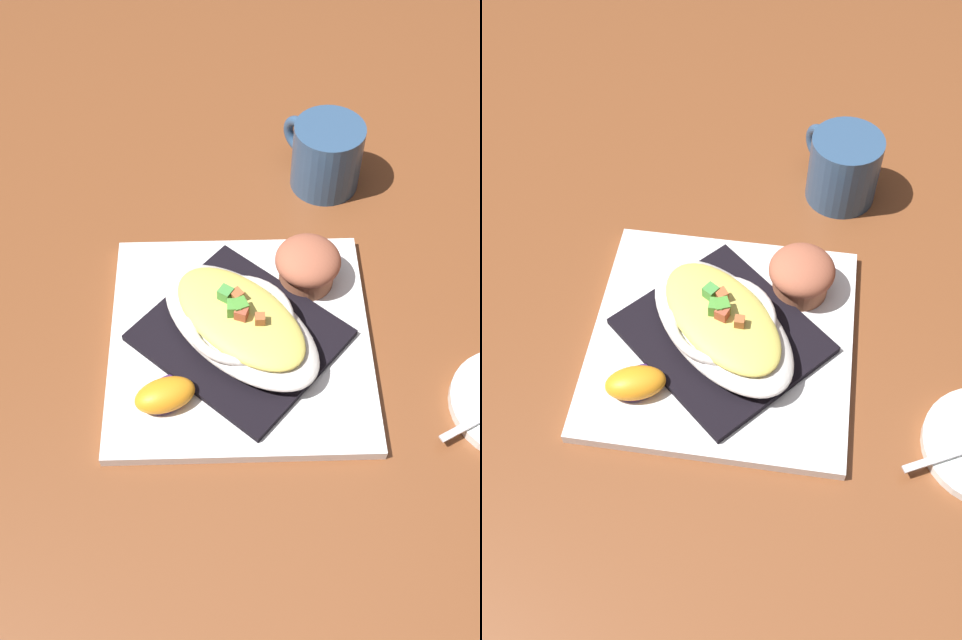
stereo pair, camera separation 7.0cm
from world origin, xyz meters
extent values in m
plane|color=brown|center=(0.00, 0.00, 0.00)|extent=(2.60, 2.60, 0.00)
cube|color=white|center=(0.00, 0.00, 0.01)|extent=(0.30, 0.30, 0.01)
cube|color=black|center=(0.00, 0.00, 0.02)|extent=(0.23, 0.23, 0.01)
ellipsoid|color=silver|center=(0.00, 0.00, 0.03)|extent=(0.21, 0.19, 0.03)
torus|color=silver|center=(0.00, 0.00, 0.04)|extent=(0.15, 0.15, 0.01)
ellipsoid|color=#DECD5A|center=(0.00, 0.00, 0.05)|extent=(0.17, 0.15, 0.02)
cube|color=#AD5E31|center=(-0.02, -0.02, 0.06)|extent=(0.01, 0.01, 0.01)
cube|color=#B65D32|center=(0.01, 0.00, 0.06)|extent=(0.01, 0.01, 0.01)
cube|color=#4D9B37|center=(0.00, 0.01, 0.06)|extent=(0.02, 0.02, 0.01)
cube|color=#D14336|center=(0.00, 0.00, 0.06)|extent=(0.02, 0.02, 0.01)
cube|color=#AF4D35|center=(-0.01, 0.00, 0.06)|extent=(0.02, 0.02, 0.01)
cube|color=#4C9935|center=(0.00, 0.00, 0.06)|extent=(0.02, 0.02, 0.01)
cube|color=#489A41|center=(0.02, 0.01, 0.06)|extent=(0.02, 0.02, 0.01)
cylinder|color=#A86041|center=(0.06, -0.08, 0.02)|extent=(0.06, 0.06, 0.02)
ellipsoid|color=#A85940|center=(0.06, -0.08, 0.04)|extent=(0.07, 0.07, 0.04)
ellipsoid|color=#4C0F23|center=(0.06, -0.08, 0.05)|extent=(0.03, 0.03, 0.01)
ellipsoid|color=#482460|center=(-0.05, 0.08, 0.02)|extent=(0.06, 0.06, 0.01)
ellipsoid|color=orange|center=(-0.06, 0.08, 0.03)|extent=(0.04, 0.06, 0.03)
cylinder|color=#315075|center=(0.21, -0.15, 0.04)|extent=(0.08, 0.08, 0.08)
torus|color=#315075|center=(0.25, -0.13, 0.04)|extent=(0.05, 0.03, 0.05)
cylinder|color=#4C2D14|center=(0.21, -0.15, 0.03)|extent=(0.07, 0.07, 0.05)
cube|color=silver|center=(-0.14, -0.19, 0.01)|extent=(0.03, 0.07, 0.00)
camera|label=1|loc=(-0.40, 0.09, 0.61)|focal=40.60mm
camera|label=2|loc=(-0.41, 0.02, 0.61)|focal=40.60mm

